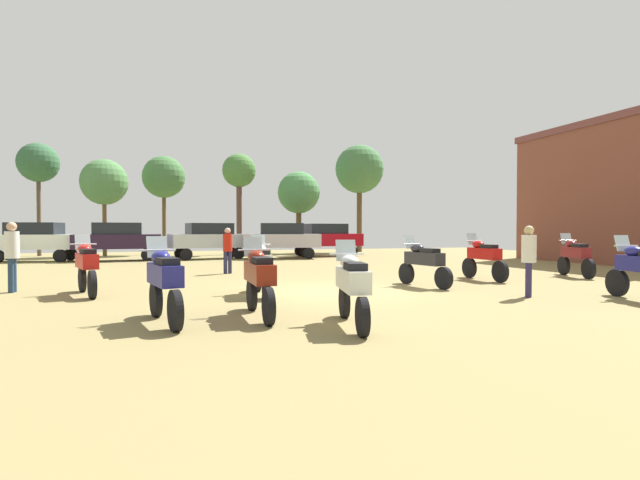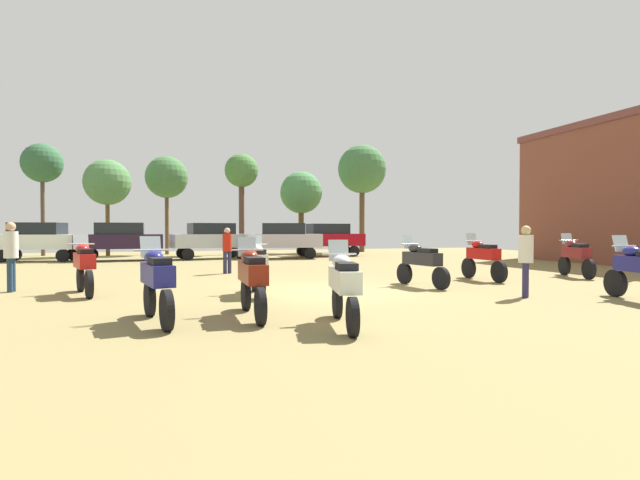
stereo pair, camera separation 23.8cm
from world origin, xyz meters
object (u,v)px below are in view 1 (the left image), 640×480
(motorcycle_3, at_px, (575,255))
(tree_7, at_px, (299,193))
(motorcycle_4, at_px, (484,257))
(car_4, at_px, (282,238))
(tree_3, at_px, (38,164))
(person_3, at_px, (529,255))
(car_3, at_px, (326,237))
(motorcycle_6, at_px, (87,265))
(motorcycle_10, at_px, (164,281))
(car_2, at_px, (118,239))
(person_2, at_px, (12,251))
(motorcycle_9, at_px, (259,278))
(car_1, at_px, (210,238))
(tree_2, at_px, (239,173))
(motorcycle_13, at_px, (352,284))
(tree_6, at_px, (104,182))
(motorcycle_5, at_px, (261,266))
(car_5, at_px, (35,239))
(tree_5, at_px, (359,170))
(motorcycle_11, at_px, (423,261))
(person_1, at_px, (228,247))
(tree_1, at_px, (164,177))

(motorcycle_3, bearing_deg, tree_7, 119.21)
(motorcycle_4, bearing_deg, car_4, 104.62)
(car_4, xyz_separation_m, tree_3, (-13.74, 7.20, 4.57))
(motorcycle_3, distance_m, tree_3, 29.87)
(person_3, bearing_deg, car_3, 40.88)
(motorcycle_6, distance_m, motorcycle_10, 4.75)
(car_2, bearing_deg, person_2, 172.48)
(motorcycle_9, bearing_deg, car_4, 75.17)
(car_1, relative_size, person_2, 2.49)
(motorcycle_4, xyz_separation_m, person_2, (-13.59, 1.14, 0.33))
(car_4, relative_size, tree_2, 0.68)
(motorcycle_13, height_order, tree_6, tree_6)
(motorcycle_9, distance_m, car_2, 18.93)
(motorcycle_13, xyz_separation_m, tree_7, (5.95, 25.10, 3.49))
(motorcycle_5, height_order, car_5, car_5)
(motorcycle_5, xyz_separation_m, car_2, (-4.65, 15.50, 0.43))
(tree_5, height_order, tree_6, tree_5)
(tree_5, xyz_separation_m, tree_7, (-4.75, -0.35, -1.85))
(motorcycle_9, relative_size, car_1, 0.50)
(motorcycle_11, xyz_separation_m, car_1, (-4.69, 15.29, 0.45))
(car_1, bearing_deg, motorcycle_13, 171.38)
(car_3, bearing_deg, car_1, 93.37)
(car_2, height_order, tree_5, tree_5)
(person_1, height_order, tree_1, tree_1)
(motorcycle_4, height_order, person_1, person_1)
(person_3, relative_size, tree_7, 0.30)
(motorcycle_13, distance_m, tree_2, 25.12)
(motorcycle_11, xyz_separation_m, car_3, (2.40, 15.95, 0.45))
(motorcycle_13, height_order, tree_2, tree_2)
(car_3, xyz_separation_m, tree_3, (-16.92, 5.63, 4.57))
(person_1, xyz_separation_m, tree_5, (11.50, 14.98, 5.07))
(motorcycle_9, bearing_deg, person_3, 5.15)
(tree_7, bearing_deg, person_3, -91.49)
(tree_5, bearing_deg, car_5, -165.91)
(motorcycle_13, distance_m, person_3, 5.69)
(car_2, distance_m, tree_5, 17.73)
(motorcycle_5, height_order, tree_7, tree_7)
(motorcycle_11, relative_size, tree_6, 0.37)
(person_2, xyz_separation_m, tree_2, (8.49, 17.86, 4.33))
(motorcycle_5, distance_m, tree_5, 24.62)
(motorcycle_4, relative_size, person_1, 1.32)
(tree_3, bearing_deg, tree_6, -19.68)
(car_4, bearing_deg, car_2, 94.51)
(motorcycle_13, xyz_separation_m, tree_1, (-3.07, 25.84, 4.37))
(car_4, height_order, person_3, car_4)
(motorcycle_5, height_order, person_2, person_2)
(motorcycle_10, height_order, car_5, car_5)
(motorcycle_11, bearing_deg, motorcycle_10, -163.93)
(motorcycle_13, relative_size, tree_2, 0.33)
(motorcycle_5, distance_m, person_1, 6.18)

